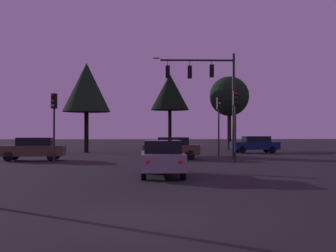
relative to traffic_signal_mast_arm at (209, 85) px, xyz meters
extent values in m
plane|color=black|center=(-4.52, 4.13, -5.26)|extent=(168.00, 168.00, 0.00)
cylinder|color=#232326|center=(1.76, -0.07, -1.52)|extent=(0.20, 0.20, 7.48)
cylinder|color=#232326|center=(-0.85, 0.02, 1.73)|extent=(5.22, 0.31, 0.14)
ellipsoid|color=#F4EACC|center=(-3.76, 0.11, 1.88)|extent=(0.56, 0.28, 0.16)
cylinder|color=#232326|center=(0.19, -0.02, 1.58)|extent=(0.05, 0.05, 0.31)
cube|color=black|center=(0.19, -0.02, 0.97)|extent=(0.31, 0.25, 0.90)
sphere|color=red|center=(0.19, 0.12, 1.25)|extent=(0.18, 0.18, 0.18)
sphere|color=#56380C|center=(0.19, 0.12, 0.97)|extent=(0.18, 0.18, 0.18)
sphere|color=#0C4219|center=(0.19, 0.12, 0.69)|extent=(0.18, 0.18, 0.18)
cylinder|color=#232326|center=(-1.38, 0.03, 1.53)|extent=(0.05, 0.05, 0.39)
cube|color=black|center=(-1.38, 0.03, 0.89)|extent=(0.31, 0.25, 0.90)
sphere|color=red|center=(-1.37, 0.17, 1.17)|extent=(0.18, 0.18, 0.18)
sphere|color=#56380C|center=(-1.37, 0.17, 0.89)|extent=(0.18, 0.18, 0.18)
sphere|color=#0C4219|center=(-1.37, 0.17, 0.61)|extent=(0.18, 0.18, 0.18)
cylinder|color=#232326|center=(-2.94, 0.08, 1.54)|extent=(0.05, 0.05, 0.39)
cube|color=black|center=(-2.94, 0.08, 0.89)|extent=(0.31, 0.25, 0.90)
sphere|color=red|center=(-2.94, 0.22, 1.17)|extent=(0.18, 0.18, 0.18)
sphere|color=#56380C|center=(-2.94, 0.22, 0.89)|extent=(0.18, 0.18, 0.18)
sphere|color=#0C4219|center=(-2.94, 0.22, 0.61)|extent=(0.18, 0.18, 0.18)
cylinder|color=#232326|center=(-10.00, -4.06, -3.62)|extent=(0.12, 0.12, 3.29)
cube|color=black|center=(-10.00, -4.06, -1.52)|extent=(0.36, 0.32, 0.90)
sphere|color=#4C0A0A|center=(-10.05, -4.19, -1.24)|extent=(0.18, 0.18, 0.18)
sphere|color=#56380C|center=(-10.05, -4.19, -1.52)|extent=(0.18, 0.18, 0.18)
sphere|color=#1EE04C|center=(-10.05, -4.19, -1.80)|extent=(0.18, 0.18, 0.18)
cylinder|color=#232326|center=(1.18, -3.11, -3.46)|extent=(0.12, 0.12, 3.59)
cube|color=black|center=(1.18, -3.11, -1.22)|extent=(0.35, 0.31, 0.90)
sphere|color=red|center=(1.22, -3.24, -0.94)|extent=(0.18, 0.18, 0.18)
sphere|color=#56380C|center=(1.22, -3.24, -1.22)|extent=(0.18, 0.18, 0.18)
sphere|color=#0C4219|center=(1.22, -3.24, -1.50)|extent=(0.18, 0.18, 0.18)
cylinder|color=#232326|center=(1.20, 2.72, -3.43)|extent=(0.12, 0.12, 3.67)
cube|color=black|center=(1.20, 2.72, -1.15)|extent=(0.36, 0.32, 0.90)
sphere|color=#4C0A0A|center=(1.24, 2.59, -0.87)|extent=(0.18, 0.18, 0.18)
sphere|color=#F9A319|center=(1.24, 2.59, -1.15)|extent=(0.18, 0.18, 0.18)
sphere|color=#0C4219|center=(1.24, 2.59, -1.43)|extent=(0.18, 0.18, 0.18)
cube|color=gray|center=(-3.91, -11.72, -4.60)|extent=(1.75, 4.08, 0.68)
cube|color=black|center=(-3.91, -11.87, -4.00)|extent=(1.50, 2.21, 0.52)
cylinder|color=black|center=(-4.66, -10.37, -4.94)|extent=(0.20, 0.64, 0.64)
cylinder|color=black|center=(-3.13, -10.38, -4.94)|extent=(0.20, 0.64, 0.64)
cylinder|color=black|center=(-4.68, -13.05, -4.94)|extent=(0.20, 0.64, 0.64)
cylinder|color=black|center=(-3.15, -13.06, -4.94)|extent=(0.20, 0.64, 0.64)
sphere|color=red|center=(-4.52, -13.76, -4.50)|extent=(0.14, 0.14, 0.14)
sphere|color=red|center=(-3.31, -13.76, -4.50)|extent=(0.14, 0.14, 0.14)
cube|color=#473828|center=(-2.73, -0.34, -4.60)|extent=(3.99, 1.95, 0.68)
cube|color=black|center=(-2.58, -0.35, -4.00)|extent=(2.18, 1.61, 0.52)
cylinder|color=black|center=(-4.06, -1.05, -4.94)|extent=(0.65, 0.23, 0.64)
cylinder|color=black|center=(-3.98, 0.50, -4.94)|extent=(0.65, 0.23, 0.64)
cylinder|color=black|center=(-1.49, -1.18, -4.94)|extent=(0.65, 0.23, 0.64)
cylinder|color=black|center=(-1.41, 0.37, -4.94)|extent=(0.65, 0.23, 0.64)
sphere|color=red|center=(-0.80, -1.05, -4.50)|extent=(0.14, 0.14, 0.14)
sphere|color=red|center=(-0.74, 0.17, -4.50)|extent=(0.14, 0.14, 0.14)
cube|color=#473828|center=(-11.92, -1.46, -4.60)|extent=(4.18, 2.04, 0.68)
cube|color=black|center=(-11.77, -1.45, -4.00)|extent=(2.30, 1.67, 0.52)
cylinder|color=black|center=(-13.21, -2.33, -4.94)|extent=(0.65, 0.24, 0.64)
cylinder|color=black|center=(-13.31, -0.76, -4.94)|extent=(0.65, 0.24, 0.64)
cylinder|color=black|center=(-10.53, -2.16, -4.94)|extent=(0.65, 0.24, 0.64)
cylinder|color=black|center=(-10.63, -0.58, -4.94)|extent=(0.65, 0.24, 0.64)
sphere|color=red|center=(-9.84, -1.95, -4.50)|extent=(0.14, 0.14, 0.14)
sphere|color=red|center=(-9.92, -0.70, -4.50)|extent=(0.14, 0.14, 0.14)
cube|color=#0F1947|center=(5.42, 7.87, -4.60)|extent=(4.28, 1.98, 0.68)
cube|color=black|center=(5.57, 7.88, -4.00)|extent=(2.34, 1.63, 0.52)
cylinder|color=black|center=(4.08, 7.02, -4.94)|extent=(0.65, 0.23, 0.64)
cylinder|color=black|center=(4.00, 8.58, -4.94)|extent=(0.65, 0.23, 0.64)
cylinder|color=black|center=(6.84, 7.16, -4.94)|extent=(0.65, 0.23, 0.64)
cylinder|color=black|center=(6.76, 8.72, -4.94)|extent=(0.65, 0.23, 0.64)
sphere|color=red|center=(7.56, 7.36, -4.50)|extent=(0.14, 0.14, 0.14)
sphere|color=red|center=(7.49, 8.60, -4.50)|extent=(0.14, 0.14, 0.14)
cylinder|color=black|center=(-9.90, 9.55, -3.38)|extent=(0.41, 0.41, 3.77)
cone|color=black|center=(-9.90, 9.55, 0.78)|extent=(4.41, 4.41, 4.56)
cylinder|color=black|center=(4.75, 15.65, -3.10)|extent=(0.43, 0.43, 4.32)
sphere|color=black|center=(4.75, 15.65, 0.57)|extent=(4.32, 4.32, 4.32)
cylinder|color=black|center=(-1.64, 17.41, -3.07)|extent=(0.39, 0.39, 4.39)
cone|color=black|center=(-1.64, 17.41, 1.17)|extent=(4.32, 4.32, 4.07)
camera|label=1|loc=(-4.73, -29.29, -3.42)|focal=44.55mm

